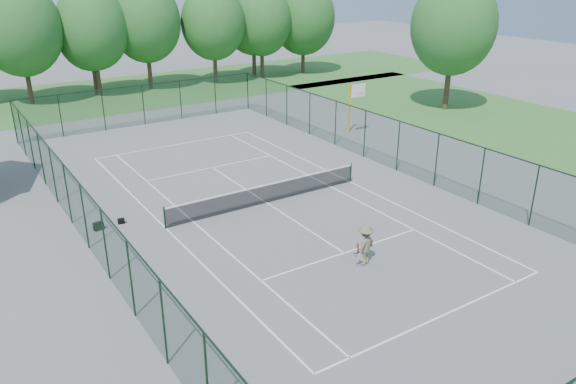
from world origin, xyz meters
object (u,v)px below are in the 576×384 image
Objects in this scene: tennis_net at (267,193)px; sports_bag_a at (98,226)px; tennis_player at (365,245)px; basketball_goal at (354,98)px.

tennis_net is 8.30m from sports_bag_a.
tennis_net is at bearing 90.73° from tennis_player.
basketball_goal reaches higher than tennis_player.
basketball_goal is at bearing 7.13° from sports_bag_a.
sports_bag_a is at bearing 168.89° from tennis_net.
tennis_net is 4.99× the size of tennis_player.
basketball_goal reaches higher than sports_bag_a.
sports_bag_a is at bearing -163.66° from basketball_goal.
sports_bag_a is (-19.85, -5.82, -2.39)m from basketball_goal.
tennis_net is 24.66× the size of sports_bag_a.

